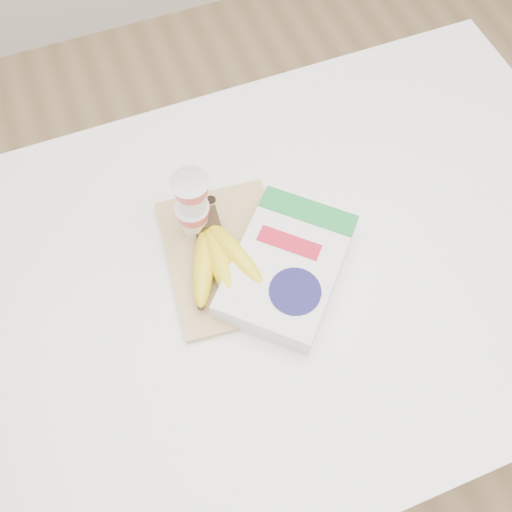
# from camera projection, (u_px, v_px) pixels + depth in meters

# --- Properties ---
(room) EXTENTS (4.00, 4.00, 4.00)m
(room) POSITION_uv_depth(u_px,v_px,m) (293.00, 157.00, 0.78)
(room) COLOR tan
(room) RESTS_ON ground
(table) EXTENTS (1.37, 0.91, 1.02)m
(table) POSITION_uv_depth(u_px,v_px,m) (275.00, 353.00, 1.52)
(table) COLOR white
(table) RESTS_ON ground
(cutting_board) EXTENTS (0.25, 0.32, 0.01)m
(cutting_board) POSITION_uv_depth(u_px,v_px,m) (226.00, 256.00, 1.07)
(cutting_board) COLOR tan
(cutting_board) RESTS_ON table
(bananas) EXTENTS (0.15, 0.20, 0.06)m
(bananas) POSITION_uv_depth(u_px,v_px,m) (218.00, 256.00, 1.03)
(bananas) COLOR #382816
(bananas) RESTS_ON cutting_board
(yogurt_stack) EXTENTS (0.07, 0.07, 0.16)m
(yogurt_stack) POSITION_uv_depth(u_px,v_px,m) (192.00, 205.00, 1.01)
(yogurt_stack) COLOR white
(yogurt_stack) RESTS_ON cutting_board
(cereal_box) EXTENTS (0.32, 0.32, 0.06)m
(cereal_box) POSITION_uv_depth(u_px,v_px,m) (287.00, 267.00, 1.03)
(cereal_box) COLOR white
(cereal_box) RESTS_ON table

